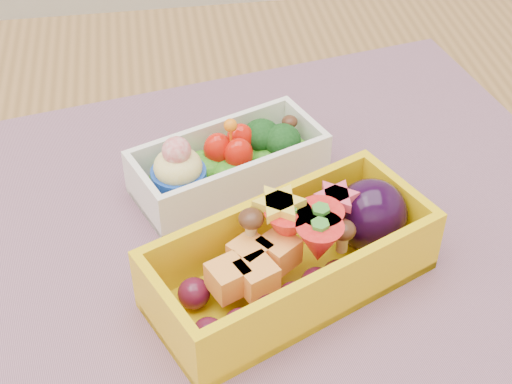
{
  "coord_description": "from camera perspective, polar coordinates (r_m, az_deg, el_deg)",
  "views": [
    {
      "loc": [
        -0.09,
        -0.38,
        1.15
      ],
      "look_at": [
        -0.03,
        0.03,
        0.79
      ],
      "focal_mm": 53.5,
      "sensor_mm": 36.0,
      "label": 1
    }
  ],
  "objects": [
    {
      "name": "table",
      "position": [
        0.63,
        3.08,
        -11.12
      ],
      "size": [
        1.2,
        0.8,
        0.75
      ],
      "color": "brown",
      "rests_on": "ground"
    },
    {
      "name": "placemat",
      "position": [
        0.57,
        -0.67,
        -3.33
      ],
      "size": [
        0.62,
        0.52,
        0.0
      ],
      "primitive_type": "cube",
      "rotation": [
        0.0,
        0.0,
        0.19
      ],
      "color": "#855C6F",
      "rests_on": "table"
    },
    {
      "name": "bento_white",
      "position": [
        0.6,
        -2.12,
        2.16
      ],
      "size": [
        0.16,
        0.12,
        0.06
      ],
      "rotation": [
        0.0,
        0.0,
        0.38
      ],
      "color": "white",
      "rests_on": "placemat"
    },
    {
      "name": "bento_yellow",
      "position": [
        0.51,
        3.04,
        -4.77
      ],
      "size": [
        0.21,
        0.16,
        0.06
      ],
      "rotation": [
        0.0,
        0.0,
        0.43
      ],
      "color": "yellow",
      "rests_on": "placemat"
    }
  ]
}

